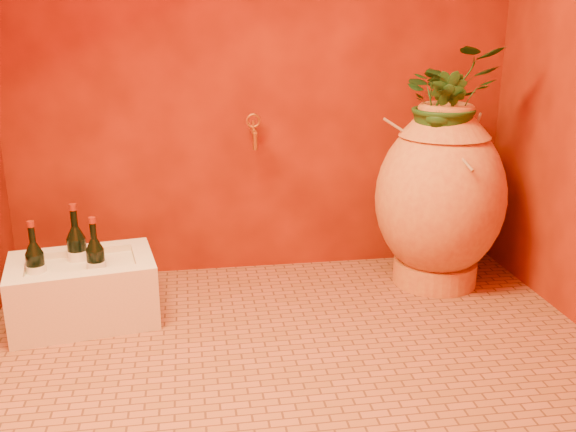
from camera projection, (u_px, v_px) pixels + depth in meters
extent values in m
plane|color=brown|center=(296.00, 360.00, 2.48)|extent=(2.50, 2.50, 0.00)
cube|color=#511004|center=(261.00, 21.00, 3.05)|extent=(2.50, 0.02, 2.50)
cylinder|color=#C48637|center=(434.00, 271.00, 3.20)|extent=(0.48, 0.48, 0.12)
ellipsoid|color=#C48637|center=(440.00, 198.00, 3.08)|extent=(0.73, 0.73, 0.78)
cone|color=#C48637|center=(445.00, 123.00, 2.98)|extent=(0.50, 0.50, 0.12)
torus|color=#C48637|center=(446.00, 109.00, 2.96)|extent=(0.31, 0.31, 0.05)
cylinder|color=olive|center=(431.00, 149.00, 2.95)|extent=(0.39, 0.30, 0.26)
cylinder|color=olive|center=(450.00, 144.00, 2.88)|extent=(0.06, 0.41, 0.17)
cylinder|color=olive|center=(472.00, 138.00, 2.93)|extent=(0.21, 0.29, 0.19)
cube|color=beige|center=(84.00, 293.00, 2.78)|extent=(0.66, 0.50, 0.25)
cube|color=beige|center=(86.00, 250.00, 2.89)|extent=(0.60, 0.17, 0.03)
cube|color=beige|center=(75.00, 278.00, 2.58)|extent=(0.60, 0.17, 0.03)
cube|color=beige|center=(16.00, 266.00, 2.70)|extent=(0.12, 0.26, 0.03)
cube|color=beige|center=(143.00, 259.00, 2.78)|extent=(0.12, 0.26, 0.03)
cylinder|color=black|center=(97.00, 270.00, 2.72)|extent=(0.08, 0.08, 0.18)
cone|color=black|center=(94.00, 244.00, 2.68)|extent=(0.08, 0.08, 0.05)
cylinder|color=black|center=(93.00, 231.00, 2.67)|extent=(0.03, 0.03, 0.07)
cylinder|color=maroon|center=(92.00, 220.00, 2.65)|extent=(0.03, 0.03, 0.03)
cylinder|color=silver|center=(97.00, 270.00, 2.72)|extent=(0.08, 0.08, 0.08)
cylinder|color=black|center=(37.00, 274.00, 2.68)|extent=(0.07, 0.07, 0.18)
cone|color=black|center=(33.00, 248.00, 2.65)|extent=(0.07, 0.07, 0.05)
cylinder|color=black|center=(32.00, 234.00, 2.63)|extent=(0.03, 0.03, 0.07)
cylinder|color=maroon|center=(30.00, 224.00, 2.61)|extent=(0.03, 0.03, 0.02)
cylinder|color=silver|center=(37.00, 274.00, 2.68)|extent=(0.08, 0.08, 0.08)
cylinder|color=black|center=(78.00, 259.00, 2.81)|extent=(0.08, 0.08, 0.20)
cone|color=black|center=(75.00, 232.00, 2.78)|extent=(0.08, 0.08, 0.05)
cylinder|color=black|center=(74.00, 218.00, 2.76)|extent=(0.03, 0.03, 0.08)
cylinder|color=maroon|center=(73.00, 207.00, 2.74)|extent=(0.03, 0.03, 0.03)
cylinder|color=silver|center=(78.00, 259.00, 2.81)|extent=(0.09, 0.09, 0.09)
cylinder|color=#B58429|center=(253.00, 131.00, 3.13)|extent=(0.02, 0.14, 0.02)
cylinder|color=#B58429|center=(255.00, 142.00, 3.08)|extent=(0.02, 0.02, 0.08)
torus|color=#B58429|center=(253.00, 121.00, 3.12)|extent=(0.07, 0.01, 0.07)
cylinder|color=#B58429|center=(253.00, 126.00, 3.12)|extent=(0.01, 0.01, 0.05)
imported|color=#174218|center=(447.00, 100.00, 2.94)|extent=(0.49, 0.44, 0.49)
imported|color=#174218|center=(444.00, 110.00, 2.87)|extent=(0.25, 0.25, 0.36)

